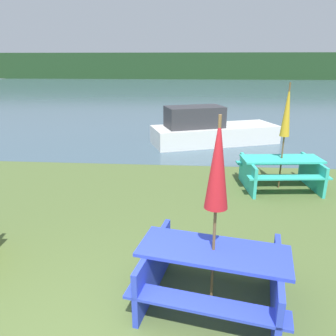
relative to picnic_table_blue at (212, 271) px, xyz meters
name	(u,v)px	position (x,y,z in m)	size (l,w,h in m)	color
water	(186,90)	(-1.11, 30.64, -0.46)	(60.00, 50.00, 0.00)	#425B6B
far_treeline	(190,66)	(-1.11, 50.64, 1.54)	(80.00, 1.60, 4.00)	#1E3D1E
picnic_table_blue	(212,271)	(0.00, 0.00, 0.00)	(2.06, 1.71, 0.76)	blue
picnic_table_teal	(280,170)	(1.81, 4.08, 0.00)	(1.97, 1.56, 0.75)	#33B7A8
umbrella_gold	(287,111)	(1.81, 4.08, 1.38)	(0.22, 0.22, 2.48)	brown
umbrella_crimson	(218,165)	(0.00, 0.00, 1.38)	(0.28, 0.28, 2.40)	brown
boat	(210,130)	(0.32, 8.39, 0.04)	(4.81, 3.01, 1.38)	silver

